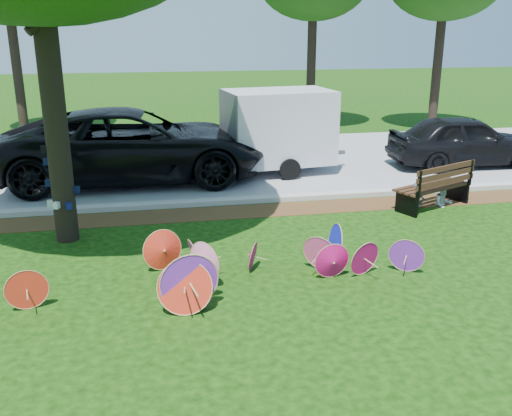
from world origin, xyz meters
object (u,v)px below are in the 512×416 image
Objects in this scene: person_left at (417,185)px; cargo_trailer at (279,127)px; park_bench at (432,185)px; black_van at (134,145)px; parasol_pile at (238,265)px; person_right at (445,185)px; dark_pickup at (464,141)px.

cargo_trailer is at bearing 145.94° from person_left.
cargo_trailer is 1.44× the size of park_bench.
cargo_trailer reaches higher than black_van.
parasol_pile is 3.37× the size of park_bench.
parasol_pile is at bearing -120.81° from person_left.
cargo_trailer reaches higher than parasol_pile.
black_van is 3.47× the size of park_bench.
parasol_pile is 0.97× the size of black_van.
person_right is (5.49, 3.42, 0.12)m from parasol_pile.
cargo_trailer reaches higher than park_bench.
cargo_trailer is 4.65m from person_left.
dark_pickup is 5.72m from cargo_trailer.
black_van reaches higher than park_bench.
dark_pickup reaches higher than person_left.
park_bench reaches higher than person_right.
dark_pickup is (8.03, 7.00, 0.39)m from parasol_pile.
person_right is (7.22, -3.69, -0.48)m from black_van.
cargo_trailer is (4.07, 0.19, 0.34)m from black_van.
parasol_pile is 1.52× the size of dark_pickup.
black_van reaches higher than dark_pickup.
parasol_pile is 6.15m from park_bench.
black_van is at bearing 175.73° from cargo_trailer.
black_van is (-1.73, 7.11, 0.61)m from parasol_pile.
person_right is at bearing -117.35° from black_van.
cargo_trailer reaches higher than dark_pickup.
person_left is at bearing 139.70° from dark_pickup.
cargo_trailer is at bearing 126.38° from person_right.
park_bench reaches higher than parasol_pile.
dark_pickup is 4.39m from person_right.
cargo_trailer is 2.66× the size of person_left.
park_bench is 2.04× the size of person_right.
park_bench is at bearing 33.26° from parasol_pile.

